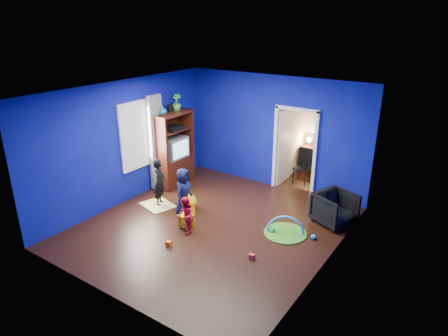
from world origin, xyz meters
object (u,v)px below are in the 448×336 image
Objects in this scene: child_black at (159,182)px; play_mat at (285,233)px; hopper_ball at (189,202)px; toddler_red at (185,216)px; kid_chair at (186,217)px; folding_chair at (302,167)px; armchair at (335,208)px; tv_armoire at (173,149)px; vase at (163,110)px; study_desk at (316,160)px; crt_tv at (174,148)px; child_navy at (183,192)px.

child_black is 1.30× the size of play_mat.
hopper_ball reaches higher than play_mat.
kid_chair is (-0.15, 0.20, -0.15)m from toddler_red.
folding_chair reaches higher than play_mat.
tv_armoire is (-4.32, -0.27, 0.62)m from armchair.
tv_armoire is (0.00, 0.30, -1.09)m from vase.
tv_armoire is 1.81m from hopper_ball.
tv_armoire is 5.36× the size of hopper_ball.
child_black reaches higher than toddler_red.
study_desk reaches higher than hopper_ball.
vase is 2.89m from kid_chair.
child_black is at bearing 133.02° from armchair.
armchair is 2.14× the size of hopper_ball.
folding_chair is (0.89, 3.81, 0.06)m from toddler_red.
armchair is 4.37m from tv_armoire.
toddler_red is 4.86m from study_desk.
hopper_ball is 0.42× the size of study_desk.
armchair is 3.03m from study_desk.
vase reaches higher than crt_tv.
toddler_red is at bearing -100.56° from study_desk.
armchair is at bearing 3.56° from crt_tv.
child_black is 1.25× the size of folding_chair.
child_black is at bearing -64.21° from tv_armoire.
toddler_red is 1.15× the size of crt_tv.
vase reaches higher than hopper_ball.
child_black is at bearing -119.03° from study_desk.
hopper_ball is at bearing 123.61° from kid_chair.
folding_chair is (2.78, 1.94, -0.56)m from crt_tv.
crt_tv is 0.79× the size of play_mat.
toddler_red is (-2.39, -2.14, 0.05)m from armchair.
child_navy is 5.22× the size of vase.
crt_tv is at bearing -145.05° from folding_chair.
armchair is 3.20m from kid_chair.
play_mat is 0.96× the size of folding_chair.
kid_chair is at bearing -43.82° from crt_tv.
play_mat is (2.31, 0.49, -0.54)m from child_navy.
child_black is 1.31× the size of study_desk.
vase is at bearing 42.87° from child_navy.
folding_chair is at bearing -65.85° from child_black.
tv_armoire is at bearing 135.58° from kid_chair.
child_black reaches higher than study_desk.
hopper_ball is 0.40× the size of folding_chair.
child_navy reaches higher than play_mat.
kid_chair is at bearing -43.17° from tv_armoire.
child_black is at bearing -65.83° from crt_tv.
play_mat is (3.65, -0.43, -2.05)m from vase.
armchair is 0.88× the size of play_mat.
toddler_red is 2.73m from crt_tv.
tv_armoire is at bearing 90.00° from vase.
vase reaches higher than child_black.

